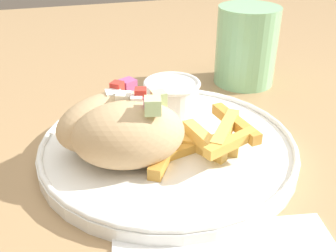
% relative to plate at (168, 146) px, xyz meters
% --- Properties ---
extents(table, '(1.42, 1.42, 0.72)m').
position_rel_plate_xyz_m(table, '(0.01, 0.04, -0.07)').
color(table, '#9E7A51').
rests_on(table, ground_plane).
extents(plate, '(0.27, 0.27, 0.02)m').
position_rel_plate_xyz_m(plate, '(0.00, 0.00, 0.00)').
color(plate, white).
rests_on(plate, table).
extents(pita_sandwich_near, '(0.11, 0.08, 0.07)m').
position_rel_plate_xyz_m(pita_sandwich_near, '(-0.04, -0.02, 0.04)').
color(pita_sandwich_near, tan).
rests_on(pita_sandwich_near, plate).
extents(pita_sandwich_far, '(0.12, 0.09, 0.06)m').
position_rel_plate_xyz_m(pita_sandwich_far, '(-0.06, 0.01, 0.03)').
color(pita_sandwich_far, tan).
rests_on(pita_sandwich_far, plate).
extents(fries_pile, '(0.11, 0.09, 0.03)m').
position_rel_plate_xyz_m(fries_pile, '(0.03, -0.03, 0.02)').
color(fries_pile, '#E5B251').
rests_on(fries_pile, plate).
extents(sauce_ramekin, '(0.07, 0.07, 0.04)m').
position_rel_plate_xyz_m(sauce_ramekin, '(0.03, 0.07, 0.02)').
color(sauce_ramekin, white).
rests_on(sauce_ramekin, plate).
extents(water_glass, '(0.09, 0.09, 0.11)m').
position_rel_plate_xyz_m(water_glass, '(0.16, 0.16, 0.04)').
color(water_glass, '#8CCC93').
rests_on(water_glass, table).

